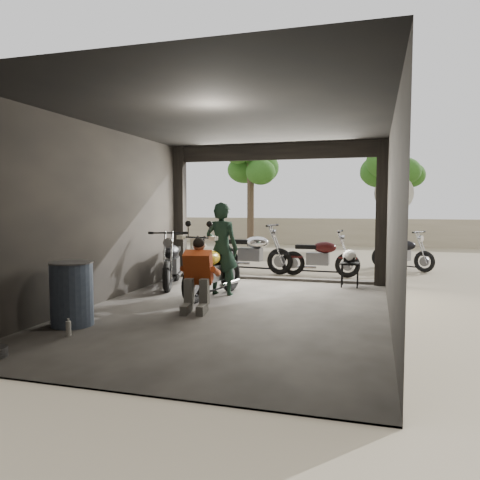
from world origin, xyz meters
The scene contains 16 objects.
ground centered at (0.00, 0.00, 0.00)m, with size 80.00×80.00×0.00m, color #7A6D56.
garage centered at (0.00, 0.55, 1.28)m, with size 7.00×7.13×3.20m.
boundary_wall centered at (0.00, 14.00, 0.60)m, with size 18.00×0.30×1.20m, color gray.
tree_left centered at (-3.00, 12.50, 3.99)m, with size 2.20×2.20×5.60m.
tree_right centered at (2.80, 14.00, 3.56)m, with size 2.20×2.20×5.00m.
main_bike centered at (-0.73, 1.12, 0.62)m, with size 0.77×1.86×1.24m, color beige, non-canonical shape.
left_bike centered at (-2.00, 2.03, 0.62)m, with size 0.75×1.83×1.24m, color black, non-canonical shape.
outside_bike_a centered at (-0.84, 4.53, 0.65)m, with size 0.79×1.91×1.30m, color black, non-canonical shape.
outside_bike_b centered at (0.94, 4.43, 0.58)m, with size 0.71×1.72×1.17m, color #3C0E0E, non-canonical shape.
outside_bike_c centered at (2.98, 6.24, 0.55)m, with size 0.67×1.62×1.09m, color black, non-canonical shape.
rider centered at (-0.64, 1.39, 0.92)m, with size 0.67×0.44×1.84m, color black.
mechanic centered at (-0.58, -0.11, 0.60)m, with size 0.61×0.82×1.19m, color #BA4518, non-canonical shape.
stool centered at (1.75, 3.00, 0.47)m, with size 0.39×0.39×0.54m.
helmet centered at (1.74, 3.01, 0.68)m, with size 0.29×0.31×0.28m, color white.
oil_drum centered at (-2.00, -1.50, 0.47)m, with size 0.61×0.61×0.95m, color #3A4862.
sign_post centered at (2.63, 3.29, 1.66)m, with size 0.82×0.08×2.45m.
Camera 1 is at (2.26, -7.32, 1.78)m, focal length 35.00 mm.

